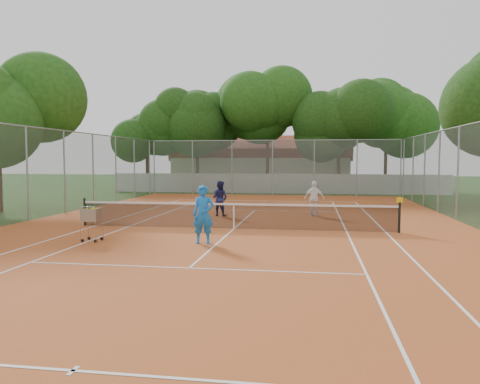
# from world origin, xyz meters

# --- Properties ---
(ground) EXTENTS (120.00, 120.00, 0.00)m
(ground) POSITION_xyz_m (0.00, 0.00, 0.00)
(ground) COLOR #163A10
(ground) RESTS_ON ground
(court_pad) EXTENTS (18.00, 34.00, 0.02)m
(court_pad) POSITION_xyz_m (0.00, 0.00, 0.01)
(court_pad) COLOR #B15222
(court_pad) RESTS_ON ground
(court_lines) EXTENTS (10.98, 23.78, 0.01)m
(court_lines) POSITION_xyz_m (0.00, 0.00, 0.02)
(court_lines) COLOR white
(court_lines) RESTS_ON court_pad
(tennis_net) EXTENTS (11.88, 0.10, 0.98)m
(tennis_net) POSITION_xyz_m (0.00, 0.00, 0.51)
(tennis_net) COLOR black
(tennis_net) RESTS_ON court_pad
(perimeter_fence) EXTENTS (18.00, 34.00, 4.00)m
(perimeter_fence) POSITION_xyz_m (0.00, 0.00, 2.00)
(perimeter_fence) COLOR slate
(perimeter_fence) RESTS_ON ground
(boundary_wall) EXTENTS (26.00, 0.30, 1.50)m
(boundary_wall) POSITION_xyz_m (0.00, 19.00, 0.75)
(boundary_wall) COLOR silver
(boundary_wall) RESTS_ON ground
(clubhouse) EXTENTS (16.40, 9.00, 4.40)m
(clubhouse) POSITION_xyz_m (-2.00, 29.00, 2.20)
(clubhouse) COLOR beige
(clubhouse) RESTS_ON ground
(tropical_trees) EXTENTS (29.00, 19.00, 10.00)m
(tropical_trees) POSITION_xyz_m (0.00, 22.00, 5.00)
(tropical_trees) COLOR black
(tropical_trees) RESTS_ON ground
(player_near) EXTENTS (0.70, 0.50, 1.80)m
(player_near) POSITION_xyz_m (-0.43, -3.12, 0.92)
(player_near) COLOR blue
(player_near) RESTS_ON court_pad
(player_far_left) EXTENTS (0.93, 0.82, 1.61)m
(player_far_left) POSITION_xyz_m (-1.31, 3.91, 0.83)
(player_far_left) COLOR #1A1E4E
(player_far_left) RESTS_ON court_pad
(player_far_right) EXTENTS (1.01, 0.59, 1.61)m
(player_far_right) POSITION_xyz_m (2.98, 4.51, 0.83)
(player_far_right) COLOR white
(player_far_right) RESTS_ON court_pad
(ball_hopper) EXTENTS (0.72, 0.72, 1.16)m
(ball_hopper) POSITION_xyz_m (-3.98, -3.34, 0.60)
(ball_hopper) COLOR #A9AAB0
(ball_hopper) RESTS_ON court_pad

